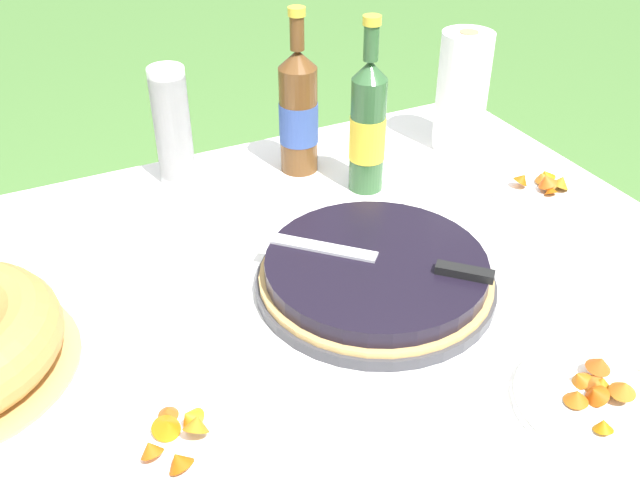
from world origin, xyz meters
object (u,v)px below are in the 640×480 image
(cider_bottle_green, at_px, (368,126))
(cider_bottle_amber, at_px, (298,112))
(cup_stack, at_px, (172,126))
(snack_plate_right, at_px, (594,399))
(paper_towel_roll, at_px, (462,92))
(snack_plate_far, at_px, (544,189))
(snack_plate_near, at_px, (181,446))
(serving_knife, at_px, (395,260))
(berry_tart, at_px, (376,274))

(cider_bottle_green, distance_m, cider_bottle_amber, 0.16)
(cup_stack, relative_size, snack_plate_right, 1.12)
(cider_bottle_green, xyz_separation_m, paper_towel_roll, (0.27, 0.07, -0.01))
(snack_plate_right, bearing_deg, snack_plate_far, 55.83)
(snack_plate_near, xyz_separation_m, snack_plate_right, (0.52, -0.17, 0.00))
(serving_knife, distance_m, cider_bottle_amber, 0.45)
(cider_bottle_amber, height_order, snack_plate_near, cider_bottle_amber)
(serving_knife, bearing_deg, snack_plate_near, 66.48)
(cup_stack, relative_size, cider_bottle_amber, 0.71)
(cider_bottle_amber, bearing_deg, snack_plate_near, -126.10)
(cider_bottle_amber, xyz_separation_m, snack_plate_near, (-0.44, -0.61, -0.12))
(cup_stack, height_order, snack_plate_far, cup_stack)
(berry_tart, bearing_deg, cider_bottle_amber, 81.84)
(berry_tart, distance_m, paper_towel_roll, 0.57)
(berry_tart, relative_size, snack_plate_near, 1.84)
(serving_knife, height_order, snack_plate_right, serving_knife)
(cider_bottle_amber, height_order, paper_towel_roll, cider_bottle_amber)
(paper_towel_roll, bearing_deg, snack_plate_far, -82.78)
(berry_tart, relative_size, cider_bottle_green, 1.13)
(berry_tart, xyz_separation_m, cup_stack, (-0.18, 0.49, 0.09))
(serving_knife, bearing_deg, snack_plate_far, -117.81)
(berry_tart, distance_m, snack_plate_far, 0.47)
(berry_tart, relative_size, cider_bottle_amber, 1.15)
(snack_plate_right, bearing_deg, cider_bottle_amber, 95.46)
(cider_bottle_green, relative_size, paper_towel_roll, 1.34)
(cup_stack, relative_size, paper_towel_roll, 0.93)
(berry_tart, height_order, snack_plate_right, berry_tart)
(berry_tart, xyz_separation_m, serving_knife, (0.02, -0.02, 0.04))
(serving_knife, relative_size, cider_bottle_amber, 0.84)
(snack_plate_near, height_order, paper_towel_roll, paper_towel_roll)
(cider_bottle_amber, height_order, snack_plate_right, cider_bottle_amber)
(serving_knife, xyz_separation_m, cider_bottle_green, (0.13, 0.32, 0.07))
(serving_knife, height_order, paper_towel_roll, paper_towel_roll)
(snack_plate_right, bearing_deg, paper_towel_roll, 68.39)
(berry_tart, xyz_separation_m, paper_towel_roll, (0.42, 0.37, 0.10))
(snack_plate_right, distance_m, paper_towel_roll, 0.78)
(serving_knife, bearing_deg, cider_bottle_green, -67.22)
(snack_plate_near, height_order, snack_plate_far, snack_plate_near)
(serving_knife, height_order, snack_plate_far, serving_knife)
(cup_stack, xyz_separation_m, snack_plate_right, (0.32, -0.85, -0.11))
(snack_plate_near, height_order, snack_plate_right, snack_plate_near)
(cider_bottle_amber, relative_size, snack_plate_far, 1.64)
(cider_bottle_green, distance_m, snack_plate_near, 0.73)
(berry_tart, height_order, serving_knife, serving_knife)
(cup_stack, height_order, cider_bottle_amber, cider_bottle_amber)
(snack_plate_near, xyz_separation_m, paper_towel_roll, (0.80, 0.55, 0.12))
(cider_bottle_green, height_order, snack_plate_far, cider_bottle_green)
(serving_knife, relative_size, cup_stack, 1.18)
(cider_bottle_green, distance_m, snack_plate_far, 0.37)
(cider_bottle_green, bearing_deg, paper_towel_roll, 14.91)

